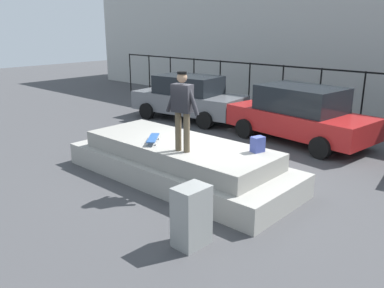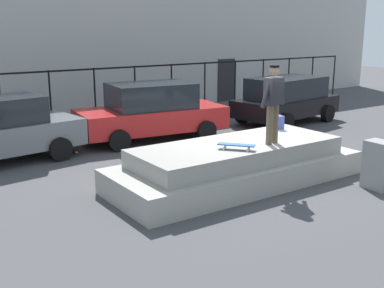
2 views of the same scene
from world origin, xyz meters
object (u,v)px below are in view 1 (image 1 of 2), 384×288
car_red_sedan_mid (300,114)px  utility_box (192,216)px  skateboarder (182,106)px  backpack (258,144)px  skateboard (153,138)px  car_grey_sedan_near (188,97)px

car_red_sedan_mid → utility_box: (1.72, -7.02, -0.37)m
skateboarder → backpack: size_ratio=5.08×
skateboard → car_red_sedan_mid: size_ratio=0.16×
skateboard → utility_box: size_ratio=0.70×
skateboard → skateboarder: bearing=-1.9°
car_red_sedan_mid → utility_box: size_ratio=4.48×
car_grey_sedan_near → car_red_sedan_mid: bearing=0.9°
backpack → car_red_sedan_mid: 4.53m
utility_box → skateboarder: bearing=138.6°
backpack → car_red_sedan_mid: (-1.25, 4.34, -0.21)m
backpack → car_grey_sedan_near: 7.39m
skateboarder → car_red_sedan_mid: skateboarder is taller
skateboarder → car_red_sedan_mid: bearing=89.9°
skateboard → utility_box: (2.73, -1.63, -0.51)m
backpack → car_red_sedan_mid: bearing=-148.8°
skateboard → backpack: backpack is taller
backpack → car_grey_sedan_near: size_ratio=0.07×
car_grey_sedan_near → utility_box: size_ratio=4.36×
skateboard → car_red_sedan_mid: car_red_sedan_mid is taller
skateboard → utility_box: bearing=-30.8°
car_red_sedan_mid → utility_box: 7.24m
skateboarder → utility_box: (1.73, -1.60, -1.43)m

